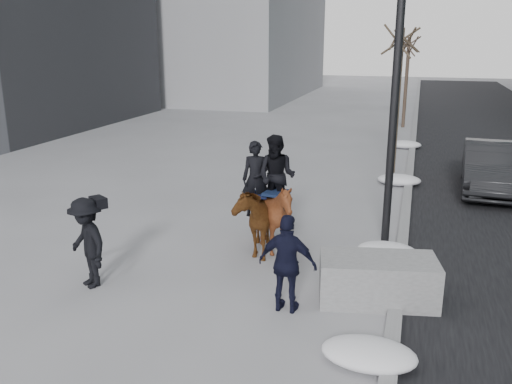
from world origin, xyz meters
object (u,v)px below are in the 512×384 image
(car_near, at_px, (490,167))
(mounted_right, at_px, (275,207))
(planter, at_px, (378,280))
(mounted_left, at_px, (254,211))

(car_near, height_order, mounted_right, mounted_right)
(planter, bearing_deg, mounted_right, 144.31)
(car_near, bearing_deg, mounted_left, -126.39)
(mounted_left, bearing_deg, planter, -31.12)
(planter, height_order, mounted_right, mounted_right)
(mounted_left, bearing_deg, car_near, 50.44)
(car_near, relative_size, mounted_left, 1.85)
(planter, distance_m, mounted_left, 3.35)
(planter, height_order, mounted_left, mounted_left)
(planter, relative_size, car_near, 0.45)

